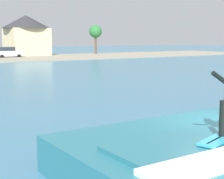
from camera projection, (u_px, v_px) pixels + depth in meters
name	position (u px, v px, depth m)	size (l,w,h in m)	color
ground_plane	(220.00, 151.00, 10.59)	(260.00, 260.00, 0.00)	teal
wave_crest	(223.00, 149.00, 9.18)	(8.08, 4.62, 1.03)	#266C7C
car_far_shore	(8.00, 52.00, 59.89)	(4.37, 2.29, 1.86)	silver
house_gabled_white	(26.00, 34.00, 66.33)	(8.81, 8.81, 7.46)	beige
tree_tall_bare	(96.00, 32.00, 72.72)	(2.56, 2.56, 5.93)	brown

